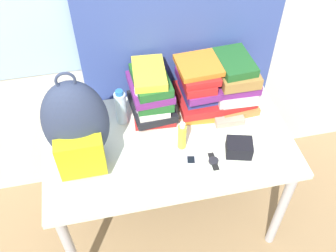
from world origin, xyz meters
TOP-DOWN VIEW (x-y plane):
  - desk at (0.00, 0.35)m, footprint 1.23×0.71m
  - backpack at (-0.41, 0.33)m, footprint 0.29×0.27m
  - book_stack_left at (-0.04, 0.55)m, footprint 0.24×0.29m
  - book_stack_center at (0.20, 0.56)m, footprint 0.22×0.29m
  - book_stack_right at (0.39, 0.55)m, footprint 0.24×0.29m
  - water_bottle at (-0.20, 0.53)m, footprint 0.06×0.06m
  - sports_bottle at (-0.09, 0.51)m, footprint 0.08×0.08m
  - sunscreen_bottle at (0.06, 0.30)m, footprint 0.04×0.04m
  - cell_phone at (0.08, 0.19)m, footprint 0.07×0.10m
  - sunglasses_case at (0.33, 0.40)m, footprint 0.15×0.06m
  - camera_pouch at (0.31, 0.20)m, footprint 0.14×0.13m
  - wristwatch at (0.18, 0.17)m, footprint 0.05×0.10m

SIDE VIEW (x-z plane):
  - desk at x=0.00m, z-range 0.27..0.98m
  - wristwatch at x=0.18m, z-range 0.71..0.73m
  - cell_phone at x=0.08m, z-range 0.71..0.73m
  - sunglasses_case at x=0.33m, z-range 0.71..0.75m
  - camera_pouch at x=0.31m, z-range 0.71..0.79m
  - sunscreen_bottle at x=0.06m, z-range 0.71..0.87m
  - water_bottle at x=-0.20m, z-range 0.71..0.92m
  - sports_bottle at x=-0.09m, z-range 0.71..0.95m
  - book_stack_right at x=0.39m, z-range 0.71..0.99m
  - book_stack_left at x=-0.04m, z-range 0.71..0.99m
  - book_stack_center at x=0.20m, z-range 0.71..0.99m
  - backpack at x=-0.41m, z-range 0.68..1.19m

